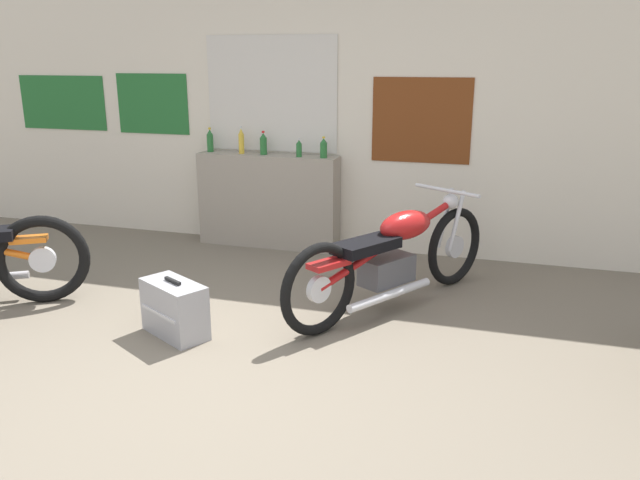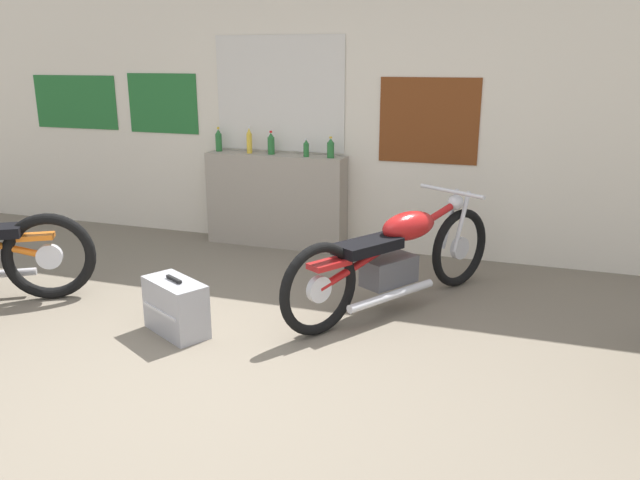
% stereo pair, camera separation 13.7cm
% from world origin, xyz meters
% --- Properties ---
extents(ground_plane, '(24.00, 24.00, 0.00)m').
position_xyz_m(ground_plane, '(0.00, 0.00, 0.00)').
color(ground_plane, '#706656').
extents(wall_back, '(10.00, 0.07, 2.80)m').
position_xyz_m(wall_back, '(-0.02, 3.14, 1.40)').
color(wall_back, beige).
rests_on(wall_back, ground_plane).
extents(sill_counter, '(1.46, 0.28, 0.95)m').
position_xyz_m(sill_counter, '(-0.69, 2.96, 0.47)').
color(sill_counter, gray).
rests_on(sill_counter, ground_plane).
extents(bottle_leftmost, '(0.07, 0.07, 0.25)m').
position_xyz_m(bottle_leftmost, '(-1.33, 2.98, 1.06)').
color(bottle_leftmost, '#23662D').
rests_on(bottle_leftmost, sill_counter).
extents(bottle_left_center, '(0.06, 0.06, 0.28)m').
position_xyz_m(bottle_left_center, '(-0.96, 2.95, 1.07)').
color(bottle_left_center, gold).
rests_on(bottle_left_center, sill_counter).
extents(bottle_center, '(0.07, 0.07, 0.24)m').
position_xyz_m(bottle_center, '(-0.72, 2.95, 1.05)').
color(bottle_center, '#23662D').
rests_on(bottle_center, sill_counter).
extents(bottle_right_center, '(0.06, 0.06, 0.18)m').
position_xyz_m(bottle_right_center, '(-0.33, 2.91, 1.03)').
color(bottle_right_center, '#23662D').
rests_on(bottle_right_center, sill_counter).
extents(bottle_rightmost, '(0.07, 0.07, 0.21)m').
position_xyz_m(bottle_rightmost, '(-0.08, 2.92, 1.04)').
color(bottle_rightmost, '#23662D').
rests_on(bottle_rightmost, sill_counter).
extents(motorcycle_red, '(1.22, 1.93, 0.86)m').
position_xyz_m(motorcycle_red, '(0.86, 1.66, 0.43)').
color(motorcycle_red, black).
rests_on(motorcycle_red, ground_plane).
extents(hard_case_silver, '(0.57, 0.46, 0.41)m').
position_xyz_m(hard_case_silver, '(-0.51, 0.70, 0.19)').
color(hard_case_silver, '#9E9EA3').
rests_on(hard_case_silver, ground_plane).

